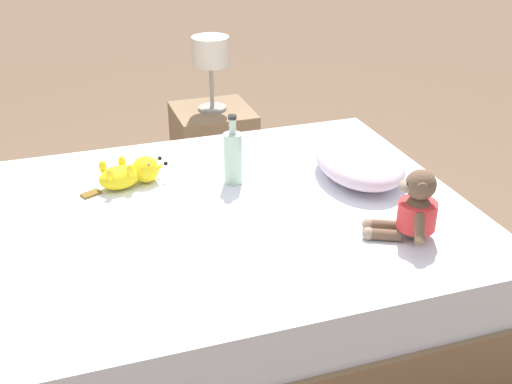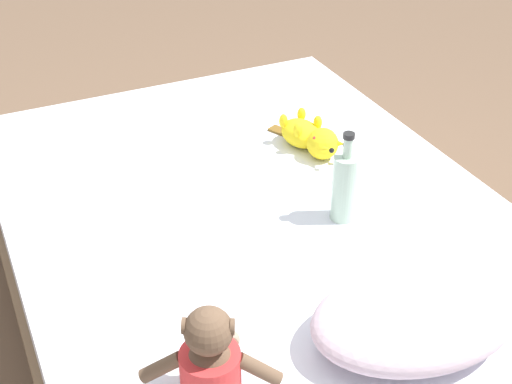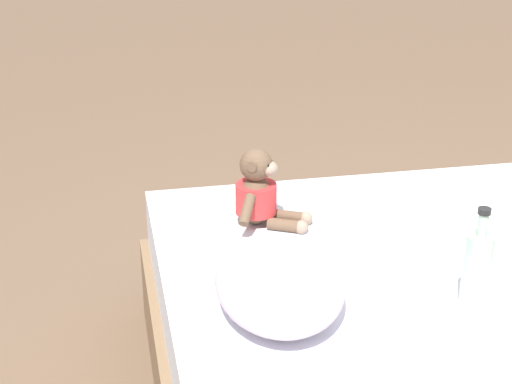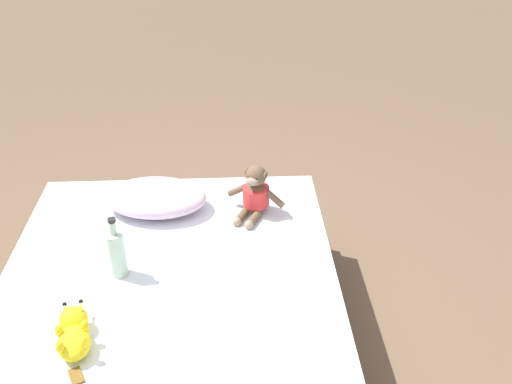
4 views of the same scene
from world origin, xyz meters
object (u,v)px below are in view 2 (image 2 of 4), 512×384
object	(u,v)px
plush_monkey	(211,360)
pillow	(415,317)
bed	(256,271)
plush_yellow_creature	(310,137)
glass_bottle	(345,186)

from	to	relation	value
plush_monkey	pillow	bearing A→B (deg)	174.58
bed	pillow	xyz separation A→B (m)	(-0.09, 0.61, 0.30)
bed	plush_yellow_creature	xyz separation A→B (m)	(-0.29, -0.22, 0.28)
pillow	plush_monkey	xyz separation A→B (m)	(0.46, -0.04, 0.03)
plush_monkey	plush_yellow_creature	distance (m)	1.02
plush_monkey	glass_bottle	size ratio (longest dim) A/B	1.02
bed	plush_yellow_creature	bearing A→B (deg)	-143.17
bed	plush_monkey	xyz separation A→B (m)	(0.36, 0.57, 0.33)
glass_bottle	plush_yellow_creature	bearing A→B (deg)	-104.68
pillow	bed	bearing A→B (deg)	-81.19
plush_yellow_creature	plush_monkey	bearing A→B (deg)	50.26
bed	glass_bottle	world-z (taller)	glass_bottle
plush_monkey	glass_bottle	bearing A→B (deg)	-142.93
bed	glass_bottle	size ratio (longest dim) A/B	6.92
plush_monkey	plush_yellow_creature	xyz separation A→B (m)	(-0.65, -0.79, -0.05)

